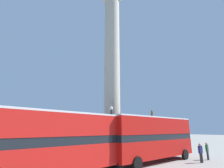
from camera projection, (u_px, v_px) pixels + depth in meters
name	position (u px, v px, depth m)	size (l,w,h in m)	color
ground_plane	(112.00, 155.00, 21.35)	(200.00, 200.00, 0.00)	gray
monument_column	(112.00, 79.00, 23.81)	(5.32, 5.32, 24.80)	#ADA593
bus_a	(152.00, 137.00, 17.50)	(10.93, 3.14, 4.27)	#B7140F
bus_b	(71.00, 140.00, 12.15)	(11.04, 3.59, 4.20)	red
equestrian_statue	(153.00, 136.00, 30.15)	(3.05, 2.17, 6.41)	#ADA593
street_lamp	(111.00, 133.00, 17.38)	(0.36, 0.36, 5.36)	black
pedestrian_near_lamp	(201.00, 152.00, 16.73)	(0.48, 0.23, 1.77)	#28282D
pedestrian_by_plinth	(207.00, 150.00, 18.32)	(0.48, 0.25, 1.73)	#28282D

